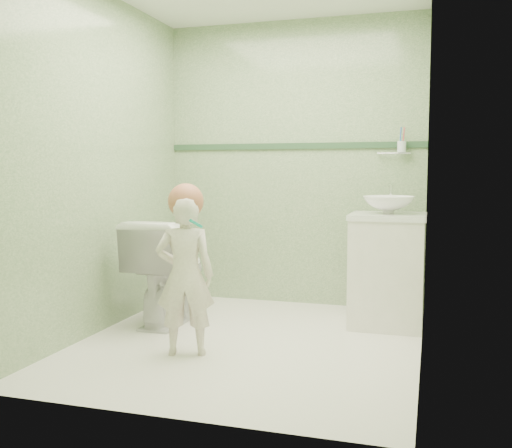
% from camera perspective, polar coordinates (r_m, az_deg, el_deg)
% --- Properties ---
extents(ground, '(2.50, 2.50, 0.00)m').
position_cam_1_polar(ground, '(3.97, -0.64, -11.48)').
color(ground, white).
rests_on(ground, ground).
extents(room_shell, '(2.50, 2.54, 2.40)m').
position_cam_1_polar(room_shell, '(3.80, -0.66, 6.12)').
color(room_shell, '#82A575').
rests_on(room_shell, ground).
extents(trim_stripe, '(2.20, 0.02, 0.05)m').
position_cam_1_polar(trim_stripe, '(5.00, 3.64, 7.61)').
color(trim_stripe, '#2E5033').
rests_on(trim_stripe, room_shell).
extents(vanity, '(0.52, 0.50, 0.80)m').
position_cam_1_polar(vanity, '(4.40, 12.69, -4.60)').
color(vanity, silver).
rests_on(vanity, ground).
extents(counter, '(0.54, 0.52, 0.04)m').
position_cam_1_polar(counter, '(4.35, 12.80, 0.73)').
color(counter, white).
rests_on(counter, vanity).
extents(basin, '(0.37, 0.37, 0.13)m').
position_cam_1_polar(basin, '(4.34, 12.82, 1.84)').
color(basin, white).
rests_on(basin, counter).
extents(faucet, '(0.03, 0.13, 0.18)m').
position_cam_1_polar(faucet, '(4.52, 13.01, 2.98)').
color(faucet, silver).
rests_on(faucet, counter).
extents(cup_holder, '(0.26, 0.07, 0.21)m').
position_cam_1_polar(cup_holder, '(4.82, 13.96, 7.30)').
color(cup_holder, silver).
rests_on(cup_holder, room_shell).
extents(toilet, '(0.44, 0.77, 0.78)m').
position_cam_1_polar(toilet, '(4.44, -8.54, -4.55)').
color(toilet, white).
rests_on(toilet, ground).
extents(toddler, '(0.42, 0.34, 0.99)m').
position_cam_1_polar(toddler, '(3.64, -6.95, -5.04)').
color(toddler, beige).
rests_on(toddler, ground).
extents(hair_cap, '(0.22, 0.22, 0.22)m').
position_cam_1_polar(hair_cap, '(3.61, -6.87, 2.23)').
color(hair_cap, '#B46848').
rests_on(hair_cap, toddler).
extents(teal_toothbrush, '(0.10, 0.14, 0.08)m').
position_cam_1_polar(teal_toothbrush, '(3.46, -5.98, 0.11)').
color(teal_toothbrush, '#059C83').
rests_on(teal_toothbrush, toddler).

